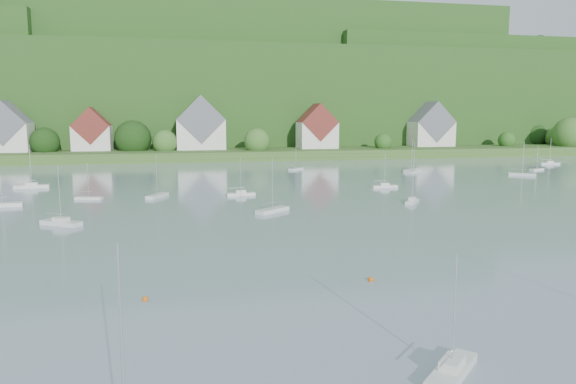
# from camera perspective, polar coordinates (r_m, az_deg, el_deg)

# --- Properties ---
(far_shore_strip) EXTENTS (600.00, 60.00, 3.00)m
(far_shore_strip) POSITION_cam_1_polar(r_m,az_deg,el_deg) (195.52, -10.88, 4.27)
(far_shore_strip) COLOR #31501E
(far_shore_strip) RESTS_ON ground
(forested_ridge) EXTENTS (620.00, 181.22, 69.89)m
(forested_ridge) POSITION_cam_1_polar(r_m,az_deg,el_deg) (263.81, -11.16, 9.88)
(forested_ridge) COLOR #1B4516
(forested_ridge) RESTS_ON ground
(village_building_0) EXTENTS (14.00, 10.40, 16.00)m
(village_building_0) POSITION_cam_1_polar(r_m,az_deg,el_deg) (189.46, -27.84, 5.79)
(village_building_0) COLOR silver
(village_building_0) RESTS_ON far_shore_strip
(village_building_1) EXTENTS (12.00, 9.36, 14.00)m
(village_building_1) POSITION_cam_1_polar(r_m,az_deg,el_deg) (186.15, -20.20, 5.96)
(village_building_1) COLOR silver
(village_building_1) RESTS_ON far_shore_strip
(village_building_2) EXTENTS (16.00, 11.44, 18.00)m
(village_building_2) POSITION_cam_1_polar(r_m,az_deg,el_deg) (183.29, -9.32, 6.80)
(village_building_2) COLOR silver
(village_building_2) RESTS_ON far_shore_strip
(village_building_3) EXTENTS (13.00, 10.40, 15.50)m
(village_building_3) POSITION_cam_1_polar(r_m,az_deg,el_deg) (187.35, 3.11, 6.67)
(village_building_3) COLOR silver
(village_building_3) RESTS_ON far_shore_strip
(village_building_4) EXTENTS (15.00, 10.40, 16.50)m
(village_building_4) POSITION_cam_1_polar(r_m,az_deg,el_deg) (207.11, 15.03, 6.59)
(village_building_4) COLOR silver
(village_building_4) RESTS_ON far_shore_strip
(near_sailboat_3) EXTENTS (4.66, 4.60, 6.90)m
(near_sailboat_3) POSITION_cam_1_polar(r_m,az_deg,el_deg) (32.32, 17.10, -17.61)
(near_sailboat_3) COLOR silver
(near_sailboat_3) RESTS_ON ground
(mooring_buoy_2) EXTENTS (0.48, 0.48, 0.48)m
(mooring_buoy_2) POSITION_cam_1_polar(r_m,az_deg,el_deg) (47.59, 8.85, -9.38)
(mooring_buoy_2) COLOR #D55909
(mooring_buoy_2) RESTS_ON ground
(mooring_buoy_3) EXTENTS (0.46, 0.46, 0.46)m
(mooring_buoy_3) POSITION_cam_1_polar(r_m,az_deg,el_deg) (43.76, -15.01, -11.15)
(mooring_buoy_3) COLOR #D55909
(mooring_buoy_3) RESTS_ON ground
(far_sailboat_cluster) EXTENTS (194.52, 73.81, 8.71)m
(far_sailboat_cluster) POSITION_cam_1_polar(r_m,az_deg,el_deg) (111.78, -5.16, 0.99)
(far_sailboat_cluster) COLOR silver
(far_sailboat_cluster) RESTS_ON ground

